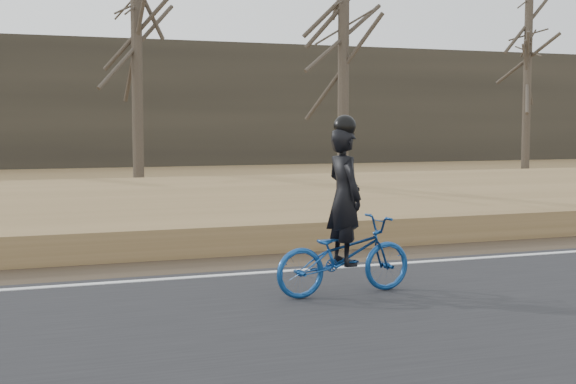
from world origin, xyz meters
name	(u,v)px	position (x,y,z in m)	size (l,w,h in m)	color
ground	(14,298)	(0.00, 0.00, 0.00)	(120.00, 120.00, 0.00)	#95774C
road	(21,353)	(0.00, -2.50, 0.03)	(120.00, 6.00, 0.06)	black
edge_line	(14,289)	(0.00, 0.20, 0.07)	(120.00, 0.12, 0.01)	silver
shoulder	(12,278)	(0.00, 1.20, 0.02)	(120.00, 1.60, 0.04)	#473A2B
embankment	(8,233)	(0.00, 4.20, 0.22)	(120.00, 5.00, 0.44)	#95774C
ballast	(5,210)	(0.00, 8.00, 0.23)	(120.00, 3.00, 0.45)	slate
railroad	(4,196)	(0.00, 8.00, 0.53)	(120.00, 2.40, 0.29)	black
cyclist	(344,238)	(3.60, -1.38, 0.71)	(1.76, 0.74, 2.08)	navy
bare_tree_center	(137,65)	(4.21, 16.21, 3.91)	(0.36, 0.36, 7.82)	#484135
bare_tree_right	(343,68)	(10.39, 13.87, 3.82)	(0.36, 0.36, 7.63)	#484135
bare_tree_far_right	(527,80)	(20.98, 18.63, 3.88)	(0.36, 0.36, 7.76)	#484135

